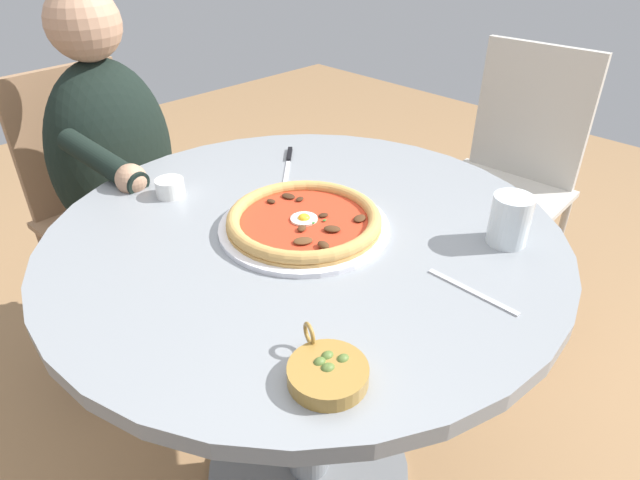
# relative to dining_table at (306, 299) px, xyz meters

# --- Properties ---
(ground_plane) EXTENTS (6.00, 6.00, 0.02)m
(ground_plane) POSITION_rel_dining_table_xyz_m (0.00, 0.00, -0.59)
(ground_plane) COLOR #9E754C
(dining_table) EXTENTS (1.00, 1.00, 0.76)m
(dining_table) POSITION_rel_dining_table_xyz_m (0.00, 0.00, 0.00)
(dining_table) COLOR gray
(dining_table) RESTS_ON ground
(pizza_on_plate) EXTENTS (0.33, 0.33, 0.04)m
(pizza_on_plate) POSITION_rel_dining_table_xyz_m (0.00, 0.00, 0.19)
(pizza_on_plate) COLOR white
(pizza_on_plate) RESTS_ON dining_table
(water_glass) EXTENTS (0.07, 0.07, 0.09)m
(water_glass) POSITION_rel_dining_table_xyz_m (-0.23, 0.30, 0.21)
(water_glass) COLOR silver
(water_glass) RESTS_ON dining_table
(steak_knife) EXTENTS (0.15, 0.14, 0.01)m
(steak_knife) POSITION_rel_dining_table_xyz_m (-0.20, -0.26, 0.18)
(steak_knife) COLOR silver
(steak_knife) RESTS_ON dining_table
(ramekin_capers) EXTENTS (0.06, 0.06, 0.04)m
(ramekin_capers) POSITION_rel_dining_table_xyz_m (0.11, -0.30, 0.19)
(ramekin_capers) COLOR white
(ramekin_capers) RESTS_ON dining_table
(olive_pan) EXTENTS (0.11, 0.13, 0.05)m
(olive_pan) POSITION_rel_dining_table_xyz_m (0.25, 0.31, 0.19)
(olive_pan) COLOR olive
(olive_pan) RESTS_ON dining_table
(fork_utensil) EXTENTS (0.01, 0.17, 0.00)m
(fork_utensil) POSITION_rel_dining_table_xyz_m (-0.06, 0.34, 0.18)
(fork_utensil) COLOR #BCBCC1
(fork_utensil) RESTS_ON dining_table
(diner_person) EXTENTS (0.36, 0.51, 1.14)m
(diner_person) POSITION_rel_dining_table_xyz_m (0.05, -0.71, -0.08)
(diner_person) COLOR #282833
(diner_person) RESTS_ON ground
(cafe_chair_diner) EXTENTS (0.41, 0.41, 0.90)m
(cafe_chair_diner) POSITION_rel_dining_table_xyz_m (0.06, -0.85, -0.04)
(cafe_chair_diner) COLOR #957050
(cafe_chair_diner) RESTS_ON ground
(cafe_chair_spare_far) EXTENTS (0.44, 0.44, 0.92)m
(cafe_chair_spare_far) POSITION_rel_dining_table_xyz_m (-1.00, -0.07, -0.03)
(cafe_chair_spare_far) COLOR beige
(cafe_chair_spare_far) RESTS_ON ground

